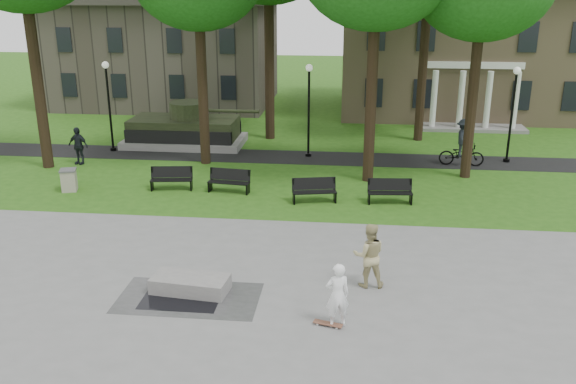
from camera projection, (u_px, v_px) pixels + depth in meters
name	position (u px, v px, depth m)	size (l,w,h in m)	color
ground	(265.00, 254.00, 20.13)	(120.00, 120.00, 0.00)	#255113
plaza	(237.00, 336.00, 15.42)	(22.00, 16.00, 0.02)	gray
footpath	(298.00, 157.00, 31.42)	(44.00, 2.60, 0.01)	black
building_right	(460.00, 47.00, 42.19)	(17.00, 12.00, 8.60)	#9E8460
building_left	(168.00, 54.00, 45.02)	(15.00, 10.00, 7.20)	#4C443D
lamp_left	(109.00, 99.00, 31.81)	(0.36, 0.36, 4.73)	black
lamp_mid	(309.00, 103.00, 30.75)	(0.36, 0.36, 4.73)	black
lamp_right	(513.00, 107.00, 29.74)	(0.36, 0.36, 4.73)	black
tank_monument	(185.00, 130.00, 33.68)	(7.45, 3.40, 2.40)	gray
puddle	(180.00, 301.00, 17.12)	(2.20, 1.20, 0.00)	black
concrete_block	(190.00, 284.00, 17.61)	(2.20, 1.00, 0.45)	gray
skateboard	(328.00, 324.00, 15.87)	(0.78, 0.20, 0.07)	brown
skateboarder	(337.00, 295.00, 15.62)	(0.64, 0.42, 1.76)	white
friend_watching	(369.00, 255.00, 17.69)	(0.95, 0.74, 1.96)	tan
pedestrian_walker	(78.00, 146.00, 30.02)	(1.09, 0.45, 1.86)	black
cyclist	(462.00, 147.00, 29.73)	(2.20, 1.26, 2.33)	black
park_bench_0	(172.00, 178.00, 26.38)	(1.84, 0.76, 1.00)	black
park_bench_1	(229.00, 180.00, 26.05)	(1.84, 0.73, 1.00)	black
park_bench_2	(315.00, 190.00, 24.84)	(1.85, 0.89, 1.00)	black
park_bench_3	(390.00, 191.00, 24.73)	(1.83, 0.68, 1.00)	black
trash_bin	(69.00, 180.00, 26.20)	(0.83, 0.83, 0.96)	#9C9681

